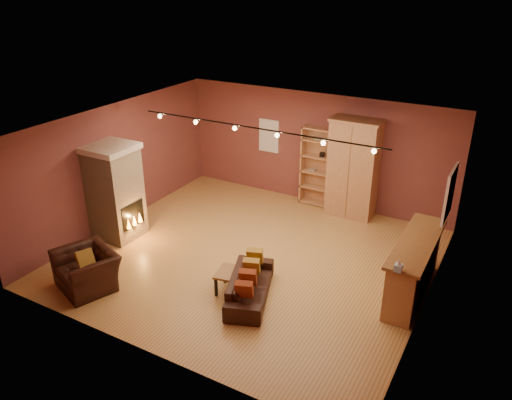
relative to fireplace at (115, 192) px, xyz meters
The scene contains 16 objects.
floor 3.28m from the fireplace, 11.16° to the left, with size 7.00×7.00×0.00m, color #A37439.
ceiling 3.55m from the fireplace, 11.16° to the left, with size 7.00×7.00×0.00m, color brown.
back_wall 4.92m from the fireplace, 51.69° to the left, with size 7.00×0.02×2.80m, color brown.
left_wall 0.83m from the fireplace, 127.41° to the left, with size 0.02×6.50×2.80m, color brown.
right_wall 6.58m from the fireplace, ahead, with size 0.02×6.50×2.80m, color brown.
fireplace is the anchor object (origin of this frame).
back_window 4.24m from the fireplace, 65.55° to the left, with size 0.56×0.04×0.86m, color silver.
bookcase 4.91m from the fireplace, 49.67° to the left, with size 0.82×0.32×2.00m.
armoire 5.45m from the fireplace, 40.59° to the left, with size 1.17×0.67×2.39m.
bar_counter 6.33m from the fireplace, ahead, with size 0.61×2.29×1.09m.
tissue_box 6.20m from the fireplace, ahead, with size 0.13×0.13×0.23m.
right_window 6.84m from the fireplace, 17.08° to the left, with size 0.05×0.90×1.00m, color silver.
loveseat 3.84m from the fireplace, ahead, with size 1.04×1.75×0.72m.
armchair 2.10m from the fireplace, 63.21° to the right, with size 1.29×1.06×0.97m.
coffee_table 3.48m from the fireplace, 10.51° to the right, with size 0.64×0.64×0.41m.
track_rail 3.54m from the fireplace, 14.74° to the left, with size 5.20×0.09×0.13m.
Camera 1 is at (4.47, -7.74, 5.40)m, focal length 35.00 mm.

